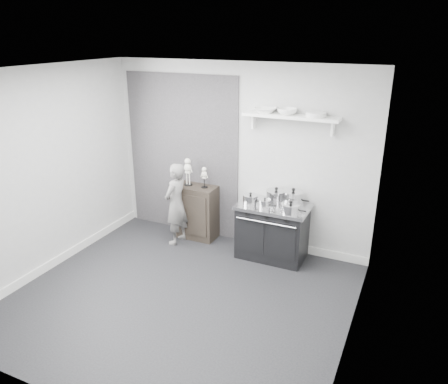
# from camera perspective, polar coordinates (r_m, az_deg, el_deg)

# --- Properties ---
(ground) EXTENTS (4.00, 4.00, 0.00)m
(ground) POSITION_cam_1_polar(r_m,az_deg,el_deg) (5.55, -5.78, -13.56)
(ground) COLOR black
(ground) RESTS_ON ground
(room_shell) EXTENTS (4.02, 3.62, 2.71)m
(room_shell) POSITION_cam_1_polar(r_m,az_deg,el_deg) (5.00, -6.45, 3.37)
(room_shell) COLOR #A4A4A2
(room_shell) RESTS_ON ground
(wall_shelf) EXTENTS (1.30, 0.26, 0.24)m
(wall_shelf) POSITION_cam_1_polar(r_m,az_deg,el_deg) (5.93, 8.72, 9.64)
(wall_shelf) COLOR white
(wall_shelf) RESTS_ON room_shell
(stove) EXTENTS (1.00, 0.62, 0.80)m
(stove) POSITION_cam_1_polar(r_m,az_deg,el_deg) (6.28, 6.32, -5.08)
(stove) COLOR black
(stove) RESTS_ON ground
(side_cabinet) EXTENTS (0.65, 0.38, 0.85)m
(side_cabinet) POSITION_cam_1_polar(r_m,az_deg,el_deg) (6.86, -3.63, -2.55)
(side_cabinet) COLOR black
(side_cabinet) RESTS_ON ground
(child) EXTENTS (0.34, 0.49, 1.27)m
(child) POSITION_cam_1_polar(r_m,az_deg,el_deg) (6.61, -6.27, -1.57)
(child) COLOR slate
(child) RESTS_ON ground
(pot_front_left) EXTENTS (0.30, 0.21, 0.18)m
(pot_front_left) POSITION_cam_1_polar(r_m,az_deg,el_deg) (6.11, 3.48, -0.98)
(pot_front_left) COLOR silver
(pot_front_left) RESTS_ON stove
(pot_back_left) EXTENTS (0.37, 0.28, 0.22)m
(pot_back_left) POSITION_cam_1_polar(r_m,az_deg,el_deg) (6.23, 6.82, -0.51)
(pot_back_left) COLOR silver
(pot_back_left) RESTS_ON stove
(pot_back_right) EXTENTS (0.37, 0.29, 0.25)m
(pot_back_right) POSITION_cam_1_polar(r_m,az_deg,el_deg) (6.13, 9.00, -0.80)
(pot_back_right) COLOR silver
(pot_back_right) RESTS_ON stove
(pot_front_right) EXTENTS (0.34, 0.26, 0.17)m
(pot_front_right) POSITION_cam_1_polar(r_m,az_deg,el_deg) (5.88, 8.69, -2.11)
(pot_front_right) COLOR silver
(pot_front_right) RESTS_ON stove
(pot_front_center) EXTENTS (0.26, 0.17, 0.15)m
(pot_front_center) POSITION_cam_1_polar(r_m,az_deg,el_deg) (6.01, 5.35, -1.51)
(pot_front_center) COLOR silver
(pot_front_center) RESTS_ON stove
(skeleton_full) EXTENTS (0.14, 0.09, 0.49)m
(skeleton_full) POSITION_cam_1_polar(r_m,az_deg,el_deg) (6.69, -4.74, 2.92)
(skeleton_full) COLOR silver
(skeleton_full) RESTS_ON side_cabinet
(skeleton_torso) EXTENTS (0.10, 0.07, 0.37)m
(skeleton_torso) POSITION_cam_1_polar(r_m,az_deg,el_deg) (6.58, -2.60, 2.11)
(skeleton_torso) COLOR silver
(skeleton_torso) RESTS_ON side_cabinet
(bowl_large) EXTENTS (0.30, 0.30, 0.07)m
(bowl_large) POSITION_cam_1_polar(r_m,az_deg,el_deg) (6.02, 5.42, 10.59)
(bowl_large) COLOR white
(bowl_large) RESTS_ON wall_shelf
(bowl_small) EXTENTS (0.26, 0.26, 0.08)m
(bowl_small) POSITION_cam_1_polar(r_m,az_deg,el_deg) (5.93, 8.25, 10.36)
(bowl_small) COLOR white
(bowl_small) RESTS_ON wall_shelf
(plate_stack) EXTENTS (0.27, 0.27, 0.06)m
(plate_stack) POSITION_cam_1_polar(r_m,az_deg,el_deg) (5.83, 11.93, 9.87)
(plate_stack) COLOR silver
(plate_stack) RESTS_ON wall_shelf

